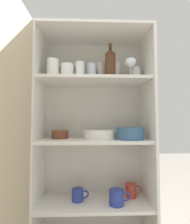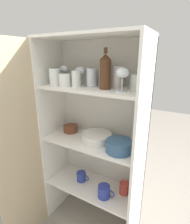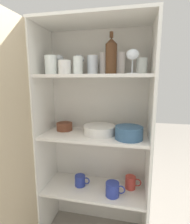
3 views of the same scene
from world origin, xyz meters
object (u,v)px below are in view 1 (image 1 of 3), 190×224
(plate_stack_white, at_px, (99,134))
(mixing_bowl_large, at_px, (130,133))
(coffee_mug_primary, at_px, (131,190))
(serving_bowl_small, at_px, (60,134))
(wine_bottle, at_px, (110,64))

(plate_stack_white, bearing_deg, mixing_bowl_large, -16.26)
(plate_stack_white, distance_m, coffee_mug_primary, 0.47)
(coffee_mug_primary, bearing_deg, serving_bowl_small, 179.63)
(mixing_bowl_large, xyz_separation_m, coffee_mug_primary, (0.03, 0.10, -0.42))
(mixing_bowl_large, bearing_deg, plate_stack_white, 163.74)
(wine_bottle, bearing_deg, coffee_mug_primary, 23.44)
(plate_stack_white, height_order, coffee_mug_primary, plate_stack_white)
(wine_bottle, height_order, coffee_mug_primary, wine_bottle)
(plate_stack_white, xyz_separation_m, serving_bowl_small, (-0.28, 0.04, 0.00))
(wine_bottle, bearing_deg, mixing_bowl_large, -13.25)
(mixing_bowl_large, bearing_deg, serving_bowl_small, 168.38)
(coffee_mug_primary, bearing_deg, wine_bottle, -156.56)
(plate_stack_white, relative_size, coffee_mug_primary, 1.93)
(wine_bottle, distance_m, mixing_bowl_large, 0.50)
(serving_bowl_small, bearing_deg, plate_stack_white, -8.11)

